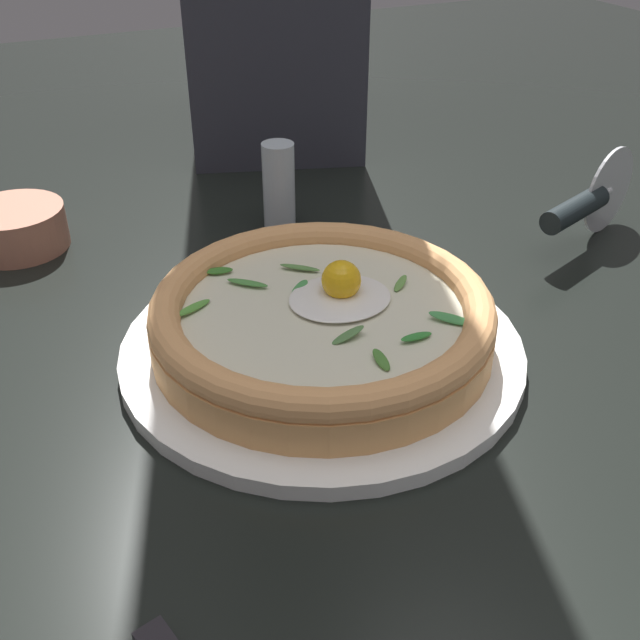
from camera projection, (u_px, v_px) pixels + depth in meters
name	position (u px, v px, depth m)	size (l,w,h in m)	color
ground_plane	(336.00, 389.00, 0.57)	(2.40, 2.40, 0.03)	black
pizza_plate	(320.00, 349.00, 0.57)	(0.30, 0.30, 0.01)	white
pizza	(320.00, 317.00, 0.56)	(0.25, 0.25, 0.06)	#E2A15F
side_bowl	(16.00, 228.00, 0.72)	(0.09, 0.09, 0.04)	#B5725A
pizza_cutter	(587.00, 202.00, 0.71)	(0.15, 0.06, 0.09)	silver
pepper_shaker	(279.00, 186.00, 0.74)	(0.03, 0.03, 0.09)	silver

